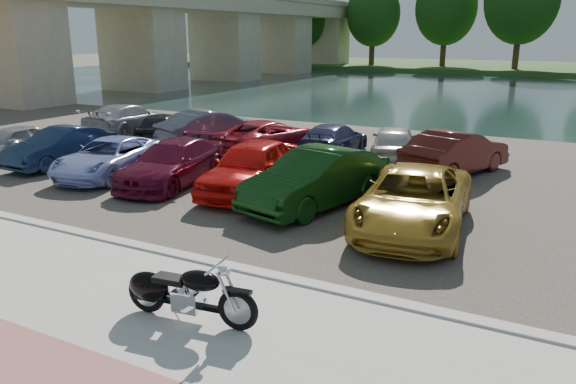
# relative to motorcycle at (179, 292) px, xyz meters

# --- Properties ---
(ground) EXTENTS (200.00, 200.00, 0.00)m
(ground) POSITION_rel_motorcycle_xyz_m (0.43, 0.12, -0.56)
(ground) COLOR #595447
(ground) RESTS_ON ground
(promenade) EXTENTS (60.00, 6.00, 0.10)m
(promenade) POSITION_rel_motorcycle_xyz_m (0.43, -0.88, -0.51)
(promenade) COLOR #B9B6AF
(promenade) RESTS_ON ground
(kerb) EXTENTS (60.00, 0.30, 0.14)m
(kerb) POSITION_rel_motorcycle_xyz_m (0.43, 2.12, -0.49)
(kerb) COLOR #B9B6AF
(kerb) RESTS_ON ground
(parking_lot) EXTENTS (60.00, 18.00, 0.04)m
(parking_lot) POSITION_rel_motorcycle_xyz_m (0.43, 11.12, -0.54)
(parking_lot) COLOR #3D3731
(parking_lot) RESTS_ON ground
(river) EXTENTS (120.00, 40.00, 0.00)m
(river) POSITION_rel_motorcycle_xyz_m (0.43, 40.12, -0.56)
(river) COLOR #1A302F
(river) RESTS_ON ground
(far_bank) EXTENTS (120.00, 24.00, 0.60)m
(far_bank) POSITION_rel_motorcycle_xyz_m (0.43, 72.12, -0.26)
(far_bank) COLOR #214B1A
(far_bank) RESTS_ON ground
(bridge) EXTENTS (7.00, 56.00, 8.55)m
(bridge) POSITION_rel_motorcycle_xyz_m (-27.57, 41.14, 4.96)
(bridge) COLOR tan
(bridge) RESTS_ON ground
(motorcycle) EXTENTS (2.33, 0.75, 1.05)m
(motorcycle) POSITION_rel_motorcycle_xyz_m (0.00, 0.00, 0.00)
(motorcycle) COLOR black
(motorcycle) RESTS_ON promenade
(car_0) EXTENTS (1.56, 3.69, 1.25)m
(car_0) POSITION_rel_motorcycle_xyz_m (-13.15, 6.80, 0.10)
(car_0) COLOR #9B9DA6
(car_0) RESTS_ON parking_lot
(car_1) EXTENTS (1.48, 4.04, 1.32)m
(car_1) POSITION_rel_motorcycle_xyz_m (-10.73, 6.97, 0.14)
(car_1) COLOR #152543
(car_1) RESTS_ON parking_lot
(car_2) EXTENTS (2.74, 4.69, 1.23)m
(car_2) POSITION_rel_motorcycle_xyz_m (-8.09, 6.64, 0.09)
(car_2) COLOR #9DA8E4
(car_2) RESTS_ON parking_lot
(car_3) EXTENTS (2.43, 4.76, 1.32)m
(car_3) POSITION_rel_motorcycle_xyz_m (-5.64, 6.80, 0.14)
(car_3) COLOR maroon
(car_3) RESTS_ON parking_lot
(car_4) EXTENTS (2.28, 4.66, 1.53)m
(car_4) POSITION_rel_motorcycle_xyz_m (-2.98, 7.09, 0.24)
(car_4) COLOR red
(car_4) RESTS_ON parking_lot
(car_5) EXTENTS (2.68, 4.91, 1.54)m
(car_5) POSITION_rel_motorcycle_xyz_m (-0.72, 6.70, 0.25)
(car_5) COLOR #0E360F
(car_5) RESTS_ON parking_lot
(car_6) EXTENTS (2.98, 5.38, 1.43)m
(car_6) POSITION_rel_motorcycle_xyz_m (2.05, 6.15, 0.19)
(car_6) COLOR #AA8327
(car_6) RESTS_ON parking_lot
(car_7) EXTENTS (2.40, 4.97, 1.40)m
(car_7) POSITION_rel_motorcycle_xyz_m (-13.24, 12.88, 0.18)
(car_7) COLOR #9A9AA2
(car_7) RESTS_ON parking_lot
(car_8) EXTENTS (2.81, 4.08, 1.29)m
(car_8) POSITION_rel_motorcycle_xyz_m (-10.56, 12.19, 0.12)
(car_8) COLOR black
(car_8) RESTS_ON parking_lot
(car_9) EXTENTS (3.16, 4.87, 1.51)m
(car_9) POSITION_rel_motorcycle_xyz_m (-7.98, 12.22, 0.24)
(car_9) COLOR #575A69
(car_9) RESTS_ON parking_lot
(car_10) EXTENTS (2.91, 4.89, 1.27)m
(car_10) POSITION_rel_motorcycle_xyz_m (-5.45, 12.33, 0.12)
(car_10) COLOR #AA1C2A
(car_10) RESTS_ON parking_lot
(car_11) EXTENTS (1.97, 4.32, 1.22)m
(car_11) POSITION_rel_motorcycle_xyz_m (-2.95, 12.94, 0.09)
(car_11) COLOR #2A2C52
(car_11) RESTS_ON parking_lot
(car_12) EXTENTS (2.58, 4.25, 1.35)m
(car_12) POSITION_rel_motorcycle_xyz_m (-0.60, 13.01, 0.15)
(car_12) COLOR beige
(car_12) RESTS_ON parking_lot
(car_13) EXTENTS (2.95, 4.65, 1.45)m
(car_13) POSITION_rel_motorcycle_xyz_m (1.76, 12.12, 0.20)
(car_13) COLOR #441512
(car_13) RESTS_ON parking_lot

